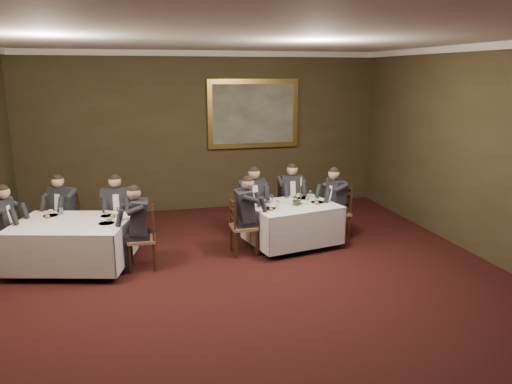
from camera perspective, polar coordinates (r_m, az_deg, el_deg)
name	(u,v)px	position (r m, az deg, el deg)	size (l,w,h in m)	color
ground	(262,301)	(6.97, 0.71, -12.35)	(10.00, 10.00, 0.00)	black
ceiling	(263,33)	(6.29, 0.81, 17.71)	(8.00, 10.00, 0.10)	silver
back_wall	(205,132)	(11.25, -5.83, 6.84)	(8.00, 0.10, 3.50)	#342E1A
crown_molding	(263,38)	(6.29, 0.81, 17.16)	(8.00, 10.00, 0.12)	white
table_main	(292,222)	(8.93, 4.13, -3.40)	(1.74, 1.46, 0.67)	black
table_second	(73,241)	(8.41, -20.22, -5.29)	(2.03, 1.74, 0.67)	black
chair_main_backleft	(253,222)	(9.46, -0.39, -3.44)	(0.47, 0.46, 1.00)	#876444
diner_main_backleft	(253,210)	(9.38, -0.37, -2.12)	(0.45, 0.51, 1.35)	black
chair_main_backright	(290,217)	(9.82, 3.92, -2.83)	(0.45, 0.43, 1.00)	#876444
diner_main_backright	(290,206)	(9.75, 3.96, -1.56)	(0.43, 0.49, 1.35)	black
chair_main_endleft	(243,238)	(8.56, -1.51, -5.28)	(0.43, 0.45, 1.00)	#876444
diner_main_endleft	(243,225)	(8.49, -1.44, -3.81)	(0.49, 0.42, 1.35)	black
chair_main_endright	(336,224)	(9.48, 9.18, -3.58)	(0.47, 0.49, 1.00)	#876444
diner_main_endright	(336,212)	(9.41, 9.17, -2.26)	(0.53, 0.46, 1.35)	black
chair_sec_backleft	(66,233)	(9.42, -20.90, -4.42)	(0.59, 0.58, 1.00)	#876444
diner_sec_backleft	(64,221)	(9.35, -21.06, -3.11)	(0.58, 0.61, 1.35)	black
chair_sec_backright	(119,233)	(9.12, -15.42, -4.58)	(0.45, 0.43, 1.00)	#876444
diner_sec_backright	(118,221)	(9.05, -15.51, -3.23)	(0.43, 0.49, 1.35)	black
chair_sec_endright	(143,251)	(8.14, -12.77, -6.63)	(0.44, 0.46, 1.00)	#876444
diner_sec_endright	(142,238)	(8.07, -12.94, -5.10)	(0.50, 0.44, 1.35)	black
chair_sec_endleft	(4,251)	(8.92, -26.84, -6.01)	(0.52, 0.53, 1.00)	#876444
diner_sec_endleft	(3,237)	(8.84, -26.93, -4.62)	(0.57, 0.51, 1.35)	black
centerpiece	(297,199)	(8.78, 4.69, -0.75)	(0.22, 0.19, 0.24)	#2D5926
candlestick	(301,194)	(8.88, 5.14, -0.20)	(0.07, 0.07, 0.49)	#A58932
place_setting_table_main	(266,201)	(8.96, 1.16, -1.01)	(0.33, 0.31, 0.14)	white
place_setting_table_second	(54,213)	(8.83, -22.07, -2.23)	(0.33, 0.31, 0.14)	white
painting	(253,114)	(11.36, -0.31, 8.93)	(2.08, 0.09, 1.54)	#BA8D44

